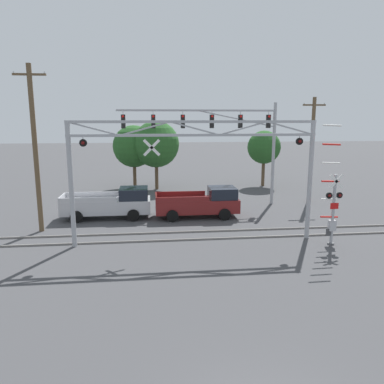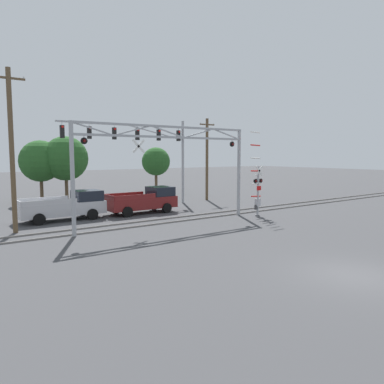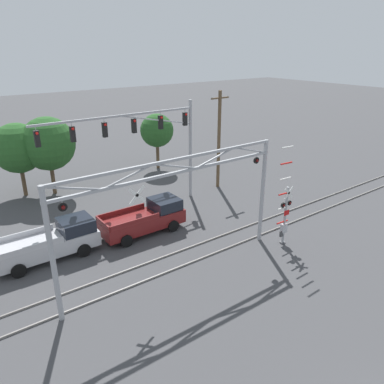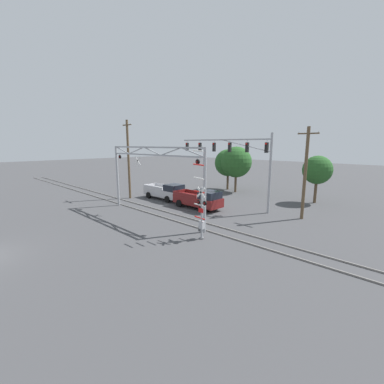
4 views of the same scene
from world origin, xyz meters
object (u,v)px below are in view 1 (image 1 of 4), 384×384
at_px(utility_pole_left, 35,148).
at_px(background_tree_far_right_verge, 134,146).
at_px(utility_pole_right, 312,149).
at_px(background_tree_far_left_verge, 156,144).
at_px(traffic_signal_span, 227,132).
at_px(pickup_truck_following, 111,204).
at_px(crossing_signal_mast, 332,207).
at_px(background_tree_beyond_span, 264,147).
at_px(pickup_truck_lead, 201,203).
at_px(crossing_gantry, 194,159).

relative_size(utility_pole_left, background_tree_far_right_verge, 1.60).
height_order(utility_pole_right, background_tree_far_left_verge, utility_pole_right).
bearing_deg(traffic_signal_span, pickup_truck_following, -160.74).
xyz_separation_m(crossing_signal_mast, background_tree_beyond_span, (1.74, 17.77, 1.75)).
bearing_deg(background_tree_far_left_verge, pickup_truck_lead, -75.31).
bearing_deg(pickup_truck_lead, crossing_gantry, -101.75).
height_order(crossing_gantry, background_tree_beyond_span, crossing_gantry).
bearing_deg(background_tree_far_right_verge, traffic_signal_span, -48.17).
xyz_separation_m(crossing_gantry, pickup_truck_lead, (1.08, 5.19, -3.54)).
bearing_deg(pickup_truck_following, background_tree_beyond_span, 38.18).
xyz_separation_m(traffic_signal_span, utility_pole_left, (-12.36, -5.58, -0.70)).
xyz_separation_m(traffic_signal_span, pickup_truck_lead, (-2.44, -3.43, -4.66)).
relative_size(utility_pole_left, background_tree_far_left_verge, 1.50).
relative_size(crossing_gantry, pickup_truck_lead, 2.32).
distance_m(crossing_gantry, background_tree_far_left_verge, 15.91).
height_order(crossing_signal_mast, background_tree_beyond_span, crossing_signal_mast).
relative_size(crossing_signal_mast, pickup_truck_following, 1.08).
distance_m(pickup_truck_following, background_tree_far_left_verge, 11.16).
height_order(pickup_truck_lead, background_tree_far_right_verge, background_tree_far_right_verge).
height_order(traffic_signal_span, background_tree_far_left_verge, traffic_signal_span).
xyz_separation_m(crossing_signal_mast, traffic_signal_span, (-3.62, 9.85, 3.58)).
distance_m(pickup_truck_following, utility_pole_right, 16.02).
bearing_deg(crossing_gantry, utility_pole_right, 40.78).
bearing_deg(traffic_signal_span, utility_pole_left, -155.70).
xyz_separation_m(crossing_signal_mast, pickup_truck_following, (-12.11, 6.88, -1.08)).
distance_m(traffic_signal_span, background_tree_far_left_verge, 9.00).
distance_m(crossing_signal_mast, background_tree_far_left_verge, 19.33).
relative_size(traffic_signal_span, utility_pole_left, 1.25).
bearing_deg(background_tree_far_left_verge, pickup_truck_following, -107.80).
xyz_separation_m(pickup_truck_lead, utility_pole_left, (-9.92, -2.15, 3.96)).
bearing_deg(traffic_signal_span, utility_pole_right, 2.69).
relative_size(crossing_signal_mast, background_tree_beyond_span, 1.16).
height_order(pickup_truck_following, background_tree_far_right_verge, background_tree_far_right_verge).
height_order(pickup_truck_following, utility_pole_right, utility_pole_right).
xyz_separation_m(utility_pole_right, background_tree_far_left_verge, (-12.07, 6.88, -0.01)).
relative_size(pickup_truck_following, background_tree_far_left_verge, 0.91).
relative_size(pickup_truck_lead, utility_pole_right, 0.68).
bearing_deg(background_tree_far_left_verge, crossing_signal_mast, -62.57).
bearing_deg(pickup_truck_lead, utility_pole_left, -167.77).
relative_size(traffic_signal_span, background_tree_beyond_span, 2.19).
bearing_deg(pickup_truck_following, traffic_signal_span, 19.26).
height_order(crossing_signal_mast, background_tree_far_right_verge, crossing_signal_mast).
distance_m(utility_pole_left, utility_pole_right, 20.11).
relative_size(utility_pole_right, background_tree_far_right_verge, 1.37).
distance_m(crossing_gantry, utility_pole_right, 13.70).
bearing_deg(background_tree_far_left_verge, traffic_signal_span, -54.02).
bearing_deg(utility_pole_left, pickup_truck_lead, 12.23).
xyz_separation_m(pickup_truck_following, background_tree_beyond_span, (13.85, 10.89, 2.83)).
distance_m(utility_pole_left, background_tree_far_left_verge, 14.65).
distance_m(utility_pole_right, background_tree_far_right_verge, 16.20).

